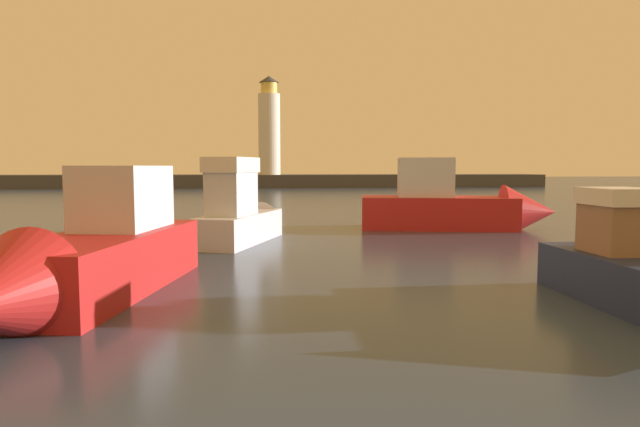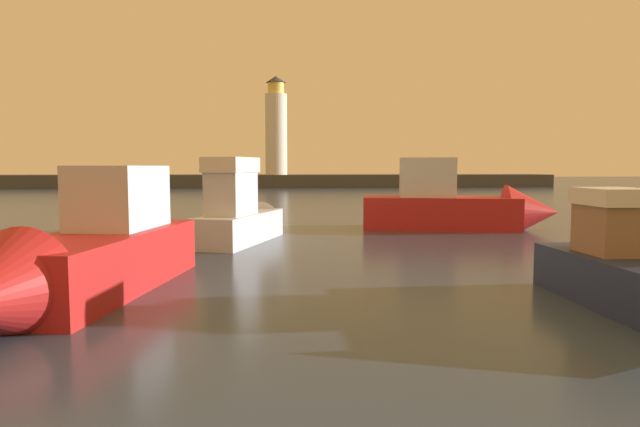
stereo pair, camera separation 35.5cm
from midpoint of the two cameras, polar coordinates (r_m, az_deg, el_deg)
The scene contains 6 objects.
ground_plane at distance 39.41m, azimuth -5.24°, elevation 0.74°, with size 220.00×220.00×0.00m, color #2D3D51.
breakwater at distance 75.68m, azimuth -5.74°, elevation 3.35°, with size 76.54×6.85×1.73m, color #423F3D.
lighthouse at distance 75.84m, azimuth -5.39°, elevation 8.75°, with size 2.94×2.94×13.23m.
motorboat_0 at distance 25.77m, azimuth 14.06°, elevation 0.71°, with size 8.92×4.19×3.64m.
motorboat_3 at distance 12.70m, azimuth -23.51°, elevation -4.06°, with size 3.63×8.24×3.15m.
motorboat_5 at distance 21.04m, azimuth -8.37°, elevation -0.02°, with size 3.61×6.47×3.32m.
Camera 1 is at (-0.86, -2.94, 2.82)m, focal length 31.03 mm.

